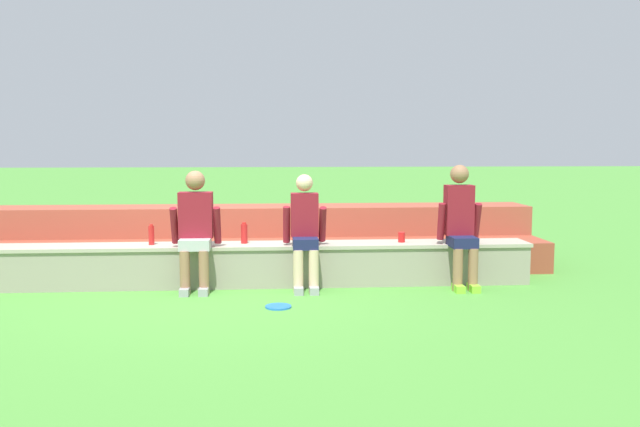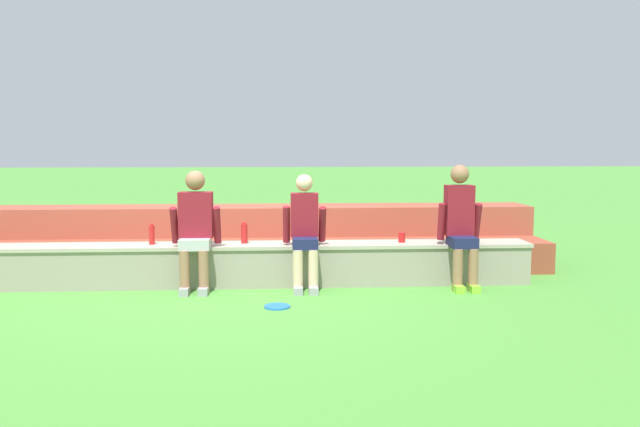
# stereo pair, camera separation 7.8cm
# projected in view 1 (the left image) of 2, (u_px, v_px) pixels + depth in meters

# --- Properties ---
(ground_plane) EXTENTS (80.00, 80.00, 0.00)m
(ground_plane) POSITION_uv_depth(u_px,v_px,m) (217.00, 290.00, 7.33)
(ground_plane) COLOR #4C9338
(stone_seating_wall) EXTENTS (7.21, 0.50, 0.48)m
(stone_seating_wall) POSITION_uv_depth(u_px,v_px,m) (219.00, 264.00, 7.53)
(stone_seating_wall) COLOR gray
(stone_seating_wall) RESTS_ON ground
(brick_bleachers) EXTENTS (8.27, 1.47, 0.78)m
(brick_bleachers) POSITION_uv_depth(u_px,v_px,m) (226.00, 242.00, 8.75)
(brick_bleachers) COLOR #9A442F
(brick_bleachers) RESTS_ON ground
(person_far_left) EXTENTS (0.55, 0.50, 1.33)m
(person_far_left) POSITION_uv_depth(u_px,v_px,m) (195.00, 227.00, 7.22)
(person_far_left) COLOR #996B4C
(person_far_left) RESTS_ON ground
(person_left_of_center) EXTENTS (0.49, 0.56, 1.28)m
(person_left_of_center) POSITION_uv_depth(u_px,v_px,m) (305.00, 230.00, 7.33)
(person_left_of_center) COLOR beige
(person_left_of_center) RESTS_ON ground
(person_center) EXTENTS (0.49, 0.57, 1.39)m
(person_center) POSITION_uv_depth(u_px,v_px,m) (461.00, 223.00, 7.43)
(person_center) COLOR #996B4C
(person_center) RESTS_ON ground
(water_bottle_near_left) EXTENTS (0.08, 0.08, 0.25)m
(water_bottle_near_left) POSITION_uv_depth(u_px,v_px,m) (244.00, 233.00, 7.57)
(water_bottle_near_left) COLOR red
(water_bottle_near_left) RESTS_ON stone_seating_wall
(water_bottle_near_right) EXTENTS (0.07, 0.07, 0.24)m
(water_bottle_near_right) POSITION_uv_depth(u_px,v_px,m) (151.00, 235.00, 7.46)
(water_bottle_near_right) COLOR red
(water_bottle_near_right) RESTS_ON stone_seating_wall
(plastic_cup_right_end) EXTENTS (0.08, 0.08, 0.12)m
(plastic_cup_right_end) POSITION_uv_depth(u_px,v_px,m) (402.00, 237.00, 7.66)
(plastic_cup_right_end) COLOR red
(plastic_cup_right_end) RESTS_ON stone_seating_wall
(frisbee) EXTENTS (0.26, 0.26, 0.02)m
(frisbee) POSITION_uv_depth(u_px,v_px,m) (278.00, 307.00, 6.54)
(frisbee) COLOR blue
(frisbee) RESTS_ON ground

